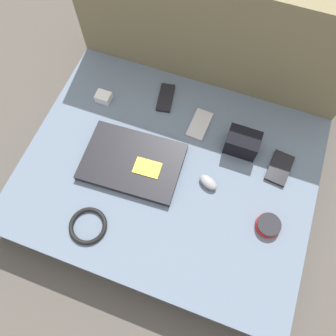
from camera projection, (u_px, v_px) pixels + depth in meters
The scene contains 12 objects.
ground_plane at pixel (168, 185), 1.26m from camera, with size 8.00×8.00×0.00m, color #4C4742.
couch_seat at pixel (168, 178), 1.20m from camera, with size 1.00×0.79×0.15m.
couch_backrest at pixel (215, 38), 1.19m from camera, with size 1.00×0.20×0.56m.
laptop at pixel (133, 162), 1.13m from camera, with size 0.35×0.25×0.03m.
computer_mouse at pixel (208, 182), 1.10m from camera, with size 0.08×0.06×0.03m.
speaker_puck at pixel (268, 225), 1.04m from camera, with size 0.08×0.08×0.03m.
phone_silver at pixel (280, 168), 1.13m from camera, with size 0.08×0.13×0.01m.
phone_black at pixel (200, 125), 1.19m from camera, with size 0.07×0.13×0.01m.
phone_small at pixel (166, 98), 1.24m from camera, with size 0.07×0.13×0.01m.
camera_pouch at pixel (242, 143), 1.13m from camera, with size 0.11×0.08×0.08m.
charger_brick at pixel (104, 97), 1.23m from camera, with size 0.06×0.04×0.03m.
cable_coil at pixel (88, 226), 1.05m from camera, with size 0.12×0.12×0.01m.
Camera 1 is at (0.15, -0.41, 1.19)m, focal length 35.00 mm.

